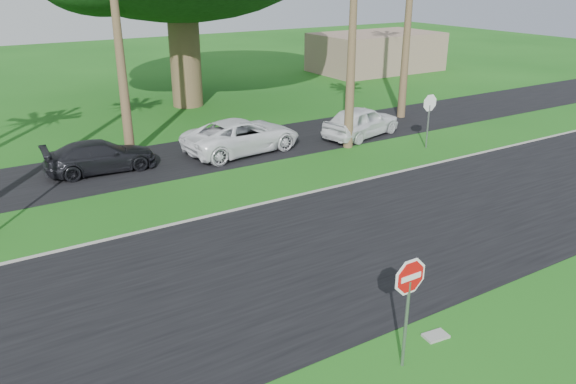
% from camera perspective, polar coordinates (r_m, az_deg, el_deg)
% --- Properties ---
extents(ground, '(120.00, 120.00, 0.00)m').
position_cam_1_polar(ground, '(14.05, 1.54, -11.32)').
color(ground, '#185515').
rests_on(ground, ground).
extents(road, '(120.00, 8.00, 0.02)m').
position_cam_1_polar(road, '(15.52, -2.53, -7.87)').
color(road, black).
rests_on(road, ground).
extents(parking_strip, '(120.00, 5.00, 0.02)m').
position_cam_1_polar(parking_strip, '(24.49, -14.65, 2.71)').
color(parking_strip, black).
rests_on(parking_strip, ground).
extents(curb, '(120.00, 0.12, 0.06)m').
position_cam_1_polar(curb, '(18.78, -8.60, -2.56)').
color(curb, gray).
rests_on(curb, ground).
extents(stop_sign_near, '(1.05, 0.07, 2.62)m').
position_cam_1_polar(stop_sign_near, '(11.41, 12.17, -9.84)').
color(stop_sign_near, gray).
rests_on(stop_sign_near, ground).
extents(stop_sign_far, '(1.05, 0.07, 2.62)m').
position_cam_1_polar(stop_sign_far, '(26.37, 14.16, 8.08)').
color(stop_sign_far, gray).
rests_on(stop_sign_far, ground).
extents(building_far, '(10.00, 6.00, 3.00)m').
position_cam_1_polar(building_far, '(47.47, 8.93, 13.88)').
color(building_far, gray).
rests_on(building_far, ground).
extents(car_dark, '(4.46, 1.98, 1.27)m').
position_cam_1_polar(car_dark, '(23.94, -18.51, 3.43)').
color(car_dark, black).
rests_on(car_dark, ground).
extents(car_minivan, '(5.61, 3.01, 1.50)m').
position_cam_1_polar(car_minivan, '(25.28, -4.67, 5.69)').
color(car_minivan, white).
rests_on(car_minivan, ground).
extents(car_pickup, '(4.75, 2.84, 1.52)m').
position_cam_1_polar(car_pickup, '(27.85, 7.46, 7.09)').
color(car_pickup, white).
rests_on(car_pickup, ground).
extents(utility_slab, '(0.59, 0.41, 0.06)m').
position_cam_1_polar(utility_slab, '(13.35, 14.77, -13.95)').
color(utility_slab, gray).
rests_on(utility_slab, ground).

